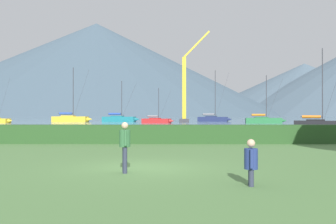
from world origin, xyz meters
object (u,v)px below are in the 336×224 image
Objects in this scene: sailboat_slip_0 at (71,119)px; sailboat_slip_6 at (120,119)px; sailboat_slip_3 at (319,123)px; sailboat_slip_4 at (157,120)px; sailboat_slip_10 at (213,119)px; person_seated_viewer at (251,160)px; person_standing_walker at (125,143)px; dock_crane at (185,93)px; sailboat_slip_9 at (264,120)px.

sailboat_slip_6 is at bearing 11.18° from sailboat_slip_0.
sailboat_slip_0 reaches higher than sailboat_slip_3.
sailboat_slip_4 is at bearing -23.35° from sailboat_slip_0.
sailboat_slip_4 is 19.96m from sailboat_slip_10.
sailboat_slip_0 is 1.18× the size of sailboat_slip_3.
person_seated_viewer is (-8.26, -80.10, -0.01)m from sailboat_slip_10.
person_standing_walker is (-11.89, -77.94, 0.28)m from sailboat_slip_10.
person_standing_walker is 68.72m from dock_crane.
person_seated_viewer is at bearing -90.90° from dock_crane.
person_seated_viewer is at bearing -43.09° from person_standing_walker.
dock_crane is (5.89, 5.51, 5.86)m from sailboat_slip_4.
dock_crane reaches higher than sailboat_slip_3.
sailboat_slip_3 is 1.51× the size of sailboat_slip_4.
sailboat_slip_10 is 9.83× the size of person_seated_viewer.
sailboat_slip_6 is at bearing 156.67° from dock_crane.
sailboat_slip_0 is 55.70m from sailboat_slip_3.
dock_crane reaches higher than sailboat_slip_9.
sailboat_slip_3 is 35.40m from dock_crane.
person_standing_walker is at bearing 157.70° from person_seated_viewer.
sailboat_slip_3 reaches higher than person_seated_viewer.
sailboat_slip_3 is 43.17m from person_standing_walker.
sailboat_slip_4 is at bearing -44.95° from sailboat_slip_6.
sailboat_slip_3 reaches higher than sailboat_slip_6.
sailboat_slip_9 is at bearing 59.62° from person_standing_walker.
person_seated_viewer is at bearing -71.94° from sailboat_slip_6.
sailboat_slip_10 reaches higher than person_standing_walker.
dock_crane reaches higher than sailboat_slip_10.
sailboat_slip_9 is 5.67× the size of person_standing_walker.
sailboat_slip_6 reaches higher than person_standing_walker.
sailboat_slip_10 is 13.26m from dock_crane.
sailboat_slip_3 is 1.11× the size of sailboat_slip_6.
dock_crane is (1.11, 70.50, 5.71)m from person_seated_viewer.
sailboat_slip_0 is 1.78× the size of sailboat_slip_4.
dock_crane is at bearing -6.61° from sailboat_slip_0.
sailboat_slip_0 is at bearing -165.73° from sailboat_slip_6.
sailboat_slip_3 is at bearing -62.64° from sailboat_slip_10.
sailboat_slip_3 is 48.77m from sailboat_slip_6.
sailboat_slip_10 is at bearing 122.02° from sailboat_slip_9.
sailboat_slip_4 is 0.75× the size of sailboat_slip_9.
sailboat_slip_0 is 1.33× the size of sailboat_slip_9.
sailboat_slip_0 is at bearing 171.32° from sailboat_slip_4.
sailboat_slip_4 is at bearing -136.94° from dock_crane.
sailboat_slip_4 is 62.85m from person_standing_walker.
sailboat_slip_3 is 43.47m from person_seated_viewer.
person_standing_walker is (-21.25, -37.58, 0.37)m from sailboat_slip_3.
dock_crane is (26.00, -5.22, 5.63)m from sailboat_slip_0.
sailboat_slip_0 is 33.44m from sailboat_slip_10.
sailboat_slip_4 is at bearing 78.70° from person_standing_walker.
sailboat_slip_0 reaches higher than sailboat_slip_10.
person_standing_walker is at bearing -100.65° from sailboat_slip_9.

